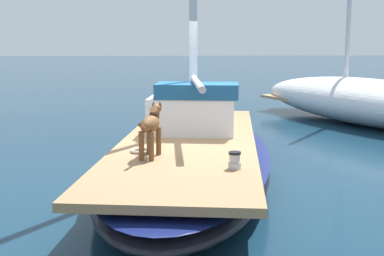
# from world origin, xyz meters

# --- Properties ---
(ground_plane) EXTENTS (120.00, 120.00, 0.00)m
(ground_plane) POSITION_xyz_m (0.00, 0.00, 0.00)
(ground_plane) COLOR #143347
(sailboat_main) EXTENTS (3.45, 7.51, 0.66)m
(sailboat_main) POSITION_xyz_m (0.00, 0.00, 0.34)
(sailboat_main) COLOR black
(sailboat_main) RESTS_ON ground
(cabin_house) EXTENTS (1.68, 2.39, 0.84)m
(cabin_house) POSITION_xyz_m (0.16, 1.11, 1.01)
(cabin_house) COLOR silver
(cabin_house) RESTS_ON sailboat_main
(dog_brown) EXTENTS (0.35, 0.93, 0.70)m
(dog_brown) POSITION_xyz_m (-0.55, -1.19, 1.08)
(dog_brown) COLOR brown
(dog_brown) RESTS_ON sailboat_main
(deck_winch) EXTENTS (0.16, 0.16, 0.21)m
(deck_winch) POSITION_xyz_m (0.47, -1.90, 0.76)
(deck_winch) COLOR #B7B7BC
(deck_winch) RESTS_ON sailboat_main
(coiled_rope) EXTENTS (0.32, 0.32, 0.04)m
(coiled_rope) POSITION_xyz_m (-0.69, -0.91, 0.68)
(coiled_rope) COLOR beige
(coiled_rope) RESTS_ON sailboat_main
(moored_boat_starboard_side) EXTENTS (5.26, 7.94, 6.74)m
(moored_boat_starboard_side) POSITION_xyz_m (4.87, 5.26, 0.61)
(moored_boat_starboard_side) COLOR white
(moored_boat_starboard_side) RESTS_ON ground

